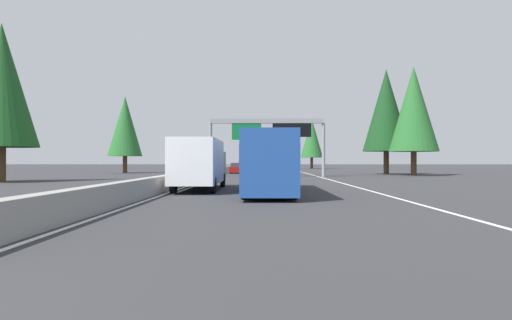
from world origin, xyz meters
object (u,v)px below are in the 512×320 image
conifer_right_mid (386,110)px  conifer_left_foreground (2,85)px  sign_gantry_overhead (269,131)px  conifer_right_far (312,138)px  pickup_far_right (263,165)px  conifer_left_near (125,126)px  conifer_right_near (414,109)px  sedan_far_center (237,168)px  bus_distant_b (268,161)px  oncoming_near (204,166)px  box_truck_mid_left (200,163)px

conifer_right_mid → conifer_left_foreground: 42.88m
sign_gantry_overhead → conifer_right_far: (50.09, -10.55, 1.87)m
pickup_far_right → conifer_left_near: size_ratio=0.51×
conifer_right_near → conifer_right_far: size_ratio=1.14×
sign_gantry_overhead → sedan_far_center: (13.16, 4.22, -4.36)m
bus_distant_b → sedan_far_center: size_ratio=2.61×
sign_gantry_overhead → bus_distant_b: 23.74m
conifer_right_near → conifer_left_near: (10.16, 37.65, -1.19)m
conifer_right_far → sign_gantry_overhead: bearing=168.1°
oncoming_near → conifer_left_foreground: (-52.28, 9.74, 7.28)m
oncoming_near → sign_gantry_overhead: bearing=17.0°
oncoming_near → conifer_left_near: (-25.95, 7.93, 6.02)m
box_truck_mid_left → sedan_far_center: (34.51, -0.20, -0.93)m
sign_gantry_overhead → pickup_far_right: bearing=0.6°
sign_gantry_overhead → pickup_far_right: 42.70m
conifer_right_mid → conifer_left_foreground: conifer_right_mid is taller
sedan_far_center → conifer_left_near: (1.39, 16.13, 6.02)m
bus_distant_b → conifer_left_near: 43.24m
bus_distant_b → conifer_left_foreground: (11.73, 21.73, 6.25)m
sedan_far_center → pickup_far_right: bearing=-7.3°
pickup_far_right → conifer_left_foreground: conifer_left_foreground is taller
conifer_left_foreground → conifer_left_near: 26.42m
bus_distant_b → sedan_far_center: bus_distant_b is taller
box_truck_mid_left → conifer_right_near: bearing=-40.1°
conifer_right_mid → conifer_left_foreground: (-20.72, 37.54, -0.31)m
pickup_far_right → conifer_left_foreground: bearing=158.2°
sedan_far_center → oncoming_near: (27.34, 8.20, 0.00)m
sign_gantry_overhead → conifer_right_near: (4.39, -17.30, 2.85)m
box_truck_mid_left → oncoming_near: size_ratio=1.93×
sedan_far_center → conifer_right_far: bearing=-21.8°
conifer_left_foreground → oncoming_near: bearing=-10.6°
sign_gantry_overhead → conifer_right_far: size_ratio=1.11×
conifer_right_far → conifer_left_near: bearing=139.0°
bus_distant_b → conifer_right_mid: 36.69m
bus_distant_b → conifer_right_mid: size_ratio=0.85×
sign_gantry_overhead → conifer_right_far: conifer_right_far is taller
box_truck_mid_left → conifer_left_foreground: bearing=61.6°
conifer_right_near → conifer_right_mid: conifer_right_mid is taller
conifer_right_far → sedan_far_center: bearing=158.2°
oncoming_near → conifer_left_foreground: conifer_left_foreground is taller
bus_distant_b → pickup_far_right: size_ratio=2.05×
sign_gantry_overhead → box_truck_mid_left: 22.07m
oncoming_near → conifer_left_near: conifer_left_near is taller
oncoming_near → conifer_right_mid: (-31.56, -27.79, 7.59)m
sign_gantry_overhead → sedan_far_center: 14.49m
box_truck_mid_left → conifer_right_mid: size_ratio=0.63×
pickup_far_right → conifer_right_far: bearing=-55.5°
box_truck_mid_left → oncoming_near: bearing=7.4°
oncoming_near → conifer_right_far: size_ratio=0.39×
conifer_right_mid → conifer_right_far: 41.45m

